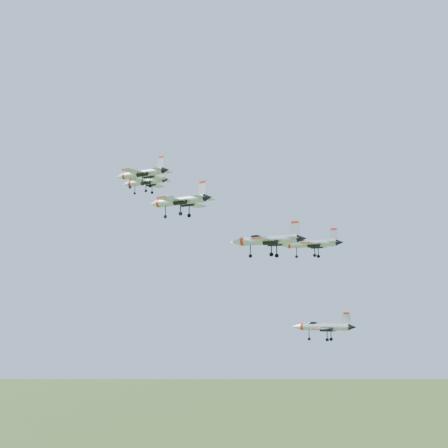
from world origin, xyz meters
The scene contains 6 objects.
jet_lead centered at (-22.58, 9.51, 137.23)m, with size 13.11×10.78×3.51m.
jet_left_high centered at (-12.21, -4.98, 135.25)m, with size 13.64×11.21×3.65m.
jet_right_high centered at (4.04, -15.10, 126.60)m, with size 13.73×11.33×3.67m.
jet_left_low centered at (17.77, 10.28, 120.73)m, with size 13.17×10.92×3.52m.
jet_right_low centered at (18.42, -10.07, 119.38)m, with size 13.74×11.39×3.67m.
jet_trail centered at (24.75, -1.74, 105.02)m, with size 11.49×9.47×3.07m.
Camera 1 is at (64.64, -102.77, 107.58)m, focal length 50.00 mm.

